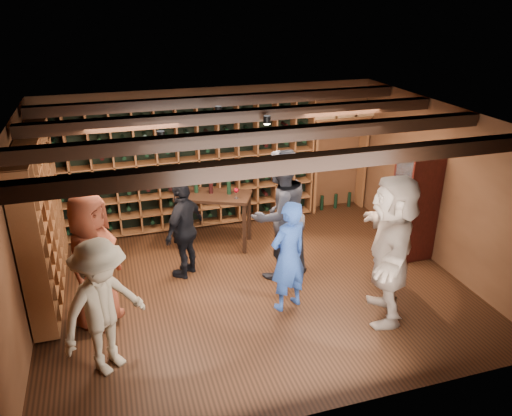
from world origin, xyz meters
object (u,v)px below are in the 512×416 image
object	(u,v)px
guest_woman_black	(185,229)
guest_khaki	(103,308)
guest_beige	(391,249)
man_blue_shirt	(288,256)
display_cabinet	(414,207)
guest_red_floral	(93,261)
man_grey_suit	(280,215)
tasting_table	(213,201)

from	to	relation	value
guest_woman_black	guest_khaki	distance (m)	2.18
guest_woman_black	guest_beige	world-z (taller)	guest_beige
guest_woman_black	man_blue_shirt	bearing A→B (deg)	85.57
display_cabinet	guest_beige	xyz separation A→B (m)	(-1.26, -1.37, 0.14)
guest_khaki	man_blue_shirt	bearing A→B (deg)	-24.03
guest_red_floral	man_blue_shirt	bearing A→B (deg)	-70.77
man_grey_suit	guest_red_floral	size ratio (longest dim) A/B	1.10
guest_red_floral	tasting_table	size ratio (longest dim) A/B	1.33
man_blue_shirt	man_grey_suit	xyz separation A→B (m)	(0.18, 0.86, 0.21)
man_blue_shirt	tasting_table	size ratio (longest dim) A/B	1.15
display_cabinet	guest_red_floral	distance (m)	4.91
man_grey_suit	display_cabinet	bearing A→B (deg)	158.78
man_grey_suit	guest_beige	world-z (taller)	guest_beige
man_blue_shirt	tasting_table	bearing A→B (deg)	-95.21
man_grey_suit	guest_woman_black	world-z (taller)	man_grey_suit
guest_red_floral	guest_woman_black	distance (m)	1.56
guest_beige	man_grey_suit	bearing A→B (deg)	-120.72
display_cabinet	guest_woman_black	xyz separation A→B (m)	(-3.60, 0.46, -0.10)
guest_khaki	tasting_table	size ratio (longest dim) A/B	1.21
guest_red_floral	guest_beige	world-z (taller)	guest_beige
display_cabinet	guest_woman_black	world-z (taller)	display_cabinet
guest_beige	tasting_table	xyz separation A→B (m)	(-1.72, 2.68, -0.20)
display_cabinet	guest_khaki	bearing A→B (deg)	-164.17
man_grey_suit	guest_khaki	size ratio (longest dim) A/B	1.21
guest_khaki	display_cabinet	bearing A→B (deg)	-21.35
guest_khaki	guest_beige	distance (m)	3.55
guest_red_floral	guest_khaki	world-z (taller)	guest_red_floral
guest_red_floral	guest_khaki	distance (m)	0.96
display_cabinet	man_grey_suit	world-z (taller)	man_grey_suit
guest_red_floral	guest_khaki	xyz separation A→B (m)	(0.09, -0.95, -0.08)
guest_khaki	guest_woman_black	bearing A→B (deg)	19.45
display_cabinet	guest_woman_black	size ratio (longest dim) A/B	1.15
man_grey_suit	tasting_table	world-z (taller)	man_grey_suit
tasting_table	man_grey_suit	bearing A→B (deg)	-35.22
display_cabinet	man_grey_suit	distance (m)	2.26
man_grey_suit	tasting_table	bearing A→B (deg)	-79.94
guest_woman_black	man_grey_suit	bearing A→B (deg)	116.18
man_blue_shirt	guest_red_floral	world-z (taller)	guest_red_floral
man_grey_suit	man_blue_shirt	bearing A→B (deg)	58.58
tasting_table	display_cabinet	bearing A→B (deg)	1.13
man_blue_shirt	guest_beige	distance (m)	1.32
display_cabinet	tasting_table	bearing A→B (deg)	156.19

